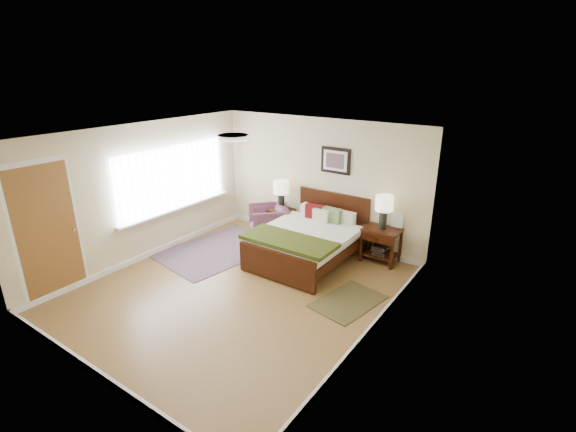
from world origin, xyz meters
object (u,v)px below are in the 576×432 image
at_px(bed, 308,236).
at_px(nightstand_left, 281,215).
at_px(armchair, 268,222).
at_px(rug_persian, 219,249).
at_px(lamp_right, 384,206).
at_px(lamp_left, 281,190).
at_px(nightstand_right, 381,242).

xyz_separation_m(bed, nightstand_left, (-1.13, 0.73, -0.04)).
bearing_deg(armchair, rug_persian, -67.94).
xyz_separation_m(bed, lamp_right, (1.11, 0.75, 0.57)).
bearing_deg(lamp_left, bed, -33.38).
distance_m(bed, armchair, 1.37).
bearing_deg(nightstand_right, rug_persian, -154.66).
relative_size(armchair, rug_persian, 0.34).
xyz_separation_m(bed, lamp_left, (-1.13, 0.75, 0.50)).
relative_size(bed, lamp_right, 3.26).
bearing_deg(bed, nightstand_right, 33.40).
height_order(nightstand_right, armchair, armchair).
bearing_deg(bed, lamp_right, 33.87).
bearing_deg(bed, nightstand_left, 147.35).
bearing_deg(nightstand_left, nightstand_right, 0.18).
height_order(bed, armchair, bed).
relative_size(lamp_left, rug_persian, 0.27).
xyz_separation_m(nightstand_right, lamp_left, (-2.25, 0.01, 0.61)).
bearing_deg(lamp_right, armchair, -173.54).
distance_m(nightstand_left, nightstand_right, 2.25).
bearing_deg(nightstand_left, lamp_right, 0.52).
xyz_separation_m(nightstand_left, lamp_right, (2.25, 0.02, 0.62)).
height_order(bed, lamp_right, lamp_right).
bearing_deg(lamp_right, nightstand_left, -179.48).
bearing_deg(armchair, lamp_right, 50.19).
bearing_deg(lamp_right, nightstand_right, -90.00).
distance_m(nightstand_left, lamp_right, 2.33).
xyz_separation_m(bed, nightstand_right, (1.11, 0.73, -0.11)).
distance_m(nightstand_left, rug_persian, 1.51).
relative_size(lamp_right, rug_persian, 0.27).
relative_size(nightstand_left, rug_persian, 0.26).
bearing_deg(nightstand_right, nightstand_left, -179.82).
height_order(nightstand_left, nightstand_right, nightstand_right).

